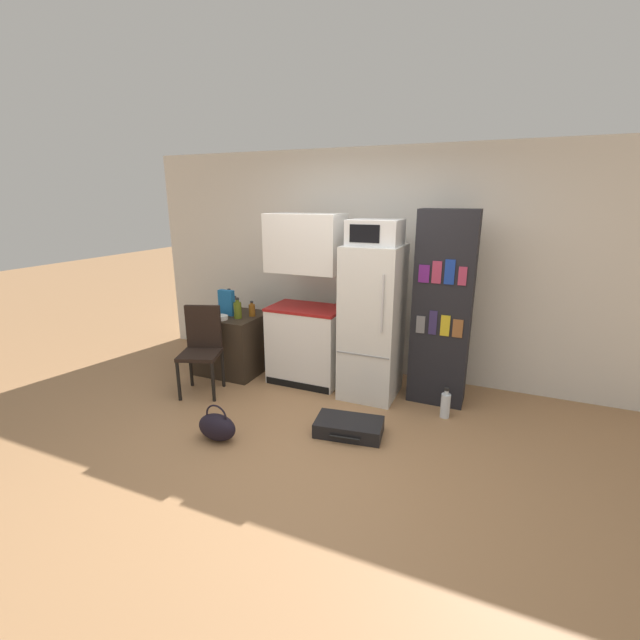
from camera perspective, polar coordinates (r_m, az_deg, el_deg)
name	(u,v)px	position (r m, az deg, el deg)	size (l,w,h in m)	color
ground_plane	(304,451)	(3.75, -2.12, -17.09)	(24.00, 24.00, 0.00)	#A3754C
wall_back	(393,266)	(5.03, 9.76, 7.15)	(6.40, 0.10, 2.59)	silver
side_table	(233,343)	(5.30, -11.47, -2.98)	(0.73, 0.69, 0.71)	#2D2319
kitchen_hutch	(306,308)	(4.76, -1.84, 1.60)	(0.82, 0.54, 1.89)	white
refrigerator	(372,323)	(4.47, 6.98, -0.34)	(0.57, 0.63, 1.60)	silver
microwave	(375,232)	(4.31, 7.39, 11.53)	(0.51, 0.42, 0.25)	silver
bookshelf	(442,310)	(4.43, 16.00, 1.34)	(0.56, 0.34, 1.95)	black
bottle_green_tall	(230,301)	(5.40, -11.96, 2.49)	(0.08, 0.08, 0.26)	#1E6028
bottle_olive_oil	(238,310)	(5.00, -10.93, 1.35)	(0.09, 0.09, 0.24)	#566619
bottle_milk_white	(235,305)	(5.28, -11.25, 1.92)	(0.07, 0.07, 0.20)	white
bottle_amber_beer	(252,310)	(5.07, -9.06, 1.35)	(0.07, 0.07, 0.18)	brown
bowl	(221,318)	(5.01, -13.11, 0.32)	(0.17, 0.17, 0.05)	silver
cereal_box	(227,303)	(5.15, -12.35, 2.27)	(0.19, 0.07, 0.30)	#1E66A8
chair	(202,343)	(4.78, -15.47, -2.93)	(0.51, 0.51, 0.94)	black
suitcase_large_flat	(349,427)	(3.97, 3.88, -14.04)	(0.64, 0.43, 0.13)	black
handbag	(217,427)	(3.95, -13.56, -13.66)	(0.36, 0.20, 0.33)	black
water_bottle_front	(445,405)	(4.37, 16.38, -10.79)	(0.09, 0.09, 0.31)	silver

